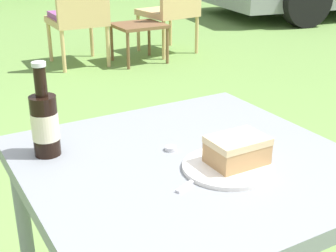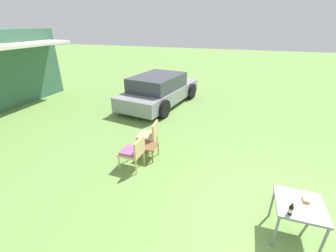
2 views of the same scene
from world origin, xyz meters
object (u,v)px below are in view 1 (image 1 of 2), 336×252
object	(u,v)px
patio_table	(189,188)
cola_bottle_near	(45,123)
garden_side_table	(139,29)
wicker_chair_cushioned	(78,16)
cake_on_plate	(234,156)
wicker_chair_plain	(172,8)

from	to	relation	value
patio_table	cola_bottle_near	world-z (taller)	cola_bottle_near
garden_side_table	cola_bottle_near	world-z (taller)	cola_bottle_near
wicker_chair_cushioned	cake_on_plate	size ratio (longest dim) A/B	4.03
patio_table	cake_on_plate	xyz separation A→B (m)	(0.07, -0.08, 0.10)
garden_side_table	cake_on_plate	size ratio (longest dim) A/B	2.31
garden_side_table	patio_table	size ratio (longest dim) A/B	0.63
patio_table	cake_on_plate	size ratio (longest dim) A/B	3.67
cake_on_plate	patio_table	bearing A→B (deg)	128.54
wicker_chair_cushioned	wicker_chair_plain	size ratio (longest dim) A/B	1.00
garden_side_table	cola_bottle_near	xyz separation A→B (m)	(-1.77, -3.07, 0.45)
cake_on_plate	wicker_chair_cushioned	bearing A→B (deg)	76.01
garden_side_table	patio_table	bearing A→B (deg)	-114.51
wicker_chair_cushioned	patio_table	world-z (taller)	wicker_chair_cushioned
garden_side_table	wicker_chair_cushioned	bearing A→B (deg)	162.81
cake_on_plate	wicker_chair_plain	bearing A→B (deg)	61.70
cola_bottle_near	patio_table	bearing A→B (deg)	-35.00
wicker_chair_cushioned	cola_bottle_near	world-z (taller)	cola_bottle_near
garden_side_table	patio_table	distance (m)	3.60
cake_on_plate	cola_bottle_near	size ratio (longest dim) A/B	0.90
wicker_chair_cushioned	garden_side_table	bearing A→B (deg)	164.52
patio_table	cake_on_plate	distance (m)	0.15
wicker_chair_cushioned	garden_side_table	distance (m)	0.59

